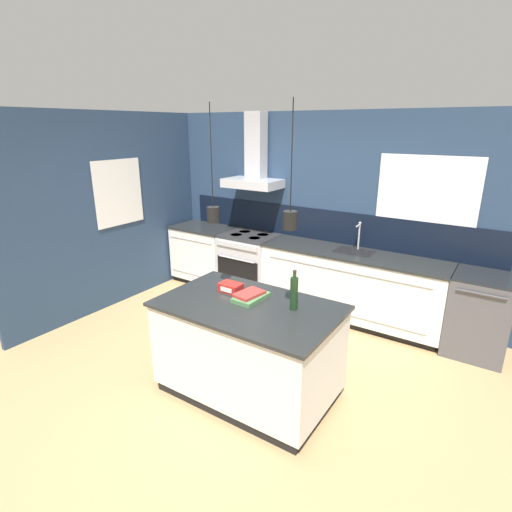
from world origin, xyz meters
The scene contains 11 objects.
ground_plane centered at (0.00, 0.00, 0.00)m, with size 16.00×16.00×0.00m, color tan.
wall_back centered at (-0.07, 2.00, 1.35)m, with size 5.60×2.45×2.60m.
wall_left centered at (-2.43, 0.70, 1.30)m, with size 0.08×3.80×2.60m.
counter_run_left centered at (-1.89, 1.69, 0.46)m, with size 0.95×0.64×0.91m.
counter_run_sink centered at (0.53, 1.69, 0.46)m, with size 2.33×0.64×1.27m.
oven_range centered at (-1.03, 1.69, 0.46)m, with size 0.80×0.66×0.91m.
dishwasher centered at (2.00, 1.69, 0.46)m, with size 0.61×0.65×0.91m.
kitchen_island centered at (0.30, -0.28, 0.46)m, with size 1.60×0.99×0.91m.
bottle_on_island centered at (0.68, -0.14, 1.06)m, with size 0.07×0.07×0.36m.
book_stack centered at (0.26, -0.17, 0.94)m, with size 0.24×0.35×0.07m.
red_supply_box centered at (0.00, -0.13, 0.95)m, with size 0.21×0.15×0.08m.
Camera 1 is at (2.13, -2.92, 2.42)m, focal length 28.00 mm.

